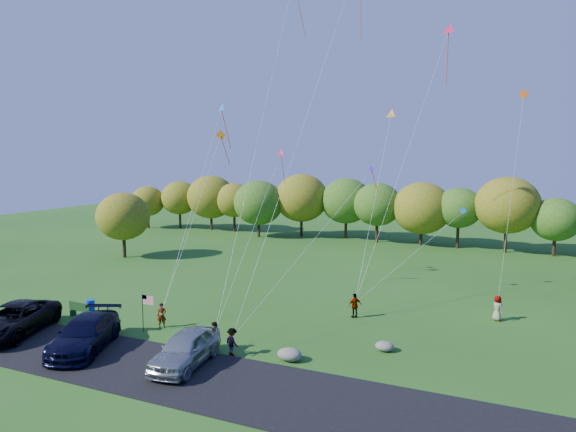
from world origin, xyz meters
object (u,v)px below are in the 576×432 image
Objects in this scene: flyer_a at (162,316)px; flyer_c at (232,342)px; park_bench at (80,309)px; flyer_d at (355,306)px; minivan_navy at (85,334)px; minivan_silver at (185,349)px; trash_barrel at (90,306)px; flyer_e at (497,308)px; flyer_b at (215,336)px; minivan_dark at (13,319)px.

flyer_c is at bearing -46.72° from flyer_a.
park_bench is at bearing 16.77° from flyer_c.
flyer_a is at bearing 5.30° from flyer_c.
flyer_a is at bearing -9.63° from flyer_d.
minivan_navy is 6.43m from minivan_silver.
flyer_d is at bearing 4.97° from flyer_a.
minivan_navy reaches higher than flyer_c.
minivan_navy reaches higher than flyer_d.
trash_barrel is at bearing -22.69° from flyer_d.
flyer_e reaches higher than flyer_a.
flyer_b is 1.05× the size of flyer_c.
flyer_d reaches higher than trash_barrel.
flyer_e is (14.44, 14.53, -0.11)m from minivan_silver.
flyer_a reaches higher than flyer_c.
flyer_e is 27.76m from park_bench.
flyer_b is at bearing 78.52° from minivan_silver.
minivan_silver is at bearing 81.05° from flyer_c.
park_bench is at bearing 67.67° from flyer_e.
park_bench is (1.07, 4.19, -0.41)m from minivan_dark.
flyer_c is at bearing 49.74° from minivan_silver.
flyer_c is 13.22m from trash_barrel.
flyer_a is 6.32m from park_bench.
minivan_silver is at bearing -70.13° from flyer_a.
minivan_navy is at bearing -47.12° from trash_barrel.
flyer_e is at bearing 37.66° from minivan_silver.
trash_barrel is (-17.15, -6.28, -0.40)m from flyer_d.
flyer_a is at bearing 72.68° from flyer_e.
minivan_dark is 3.93× the size of flyer_e.
minivan_dark is 13.95m from flyer_c.
minivan_navy is 3.69× the size of flyer_d.
minivan_silver is at bearing -18.95° from minivan_navy.
park_bench is 1.23m from trash_barrel.
minivan_silver is 2.55m from flyer_b.
flyer_a is 1.03× the size of flyer_c.
minivan_navy is 3.22× the size of park_bench.
minivan_dark is at bearing 156.54° from minivan_navy.
minivan_navy reaches higher than trash_barrel.
flyer_e is (19.32, 10.14, 0.05)m from flyer_a.
flyer_d is at bearing 65.23° from flyer_e.
flyer_e is 1.94× the size of trash_barrel.
flyer_e is at bearing 70.57° from flyer_b.
minivan_silver is 3.31× the size of flyer_a.
flyer_c is 9.97m from flyer_d.
minivan_silver is (12.25, 0.37, -0.03)m from minivan_dark.
flyer_e is (20.85, 14.96, -0.11)m from minivan_navy.
minivan_dark is at bearing 174.20° from minivan_silver.
flyer_e is at bearing 26.22° from park_bench.
flyer_b is 11.42m from park_bench.
minivan_navy is 6.40m from park_bench.
minivan_silver is 6.57m from flyer_a.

